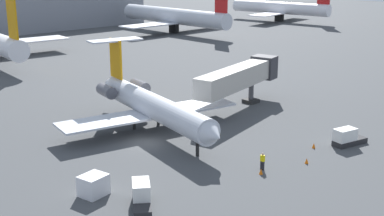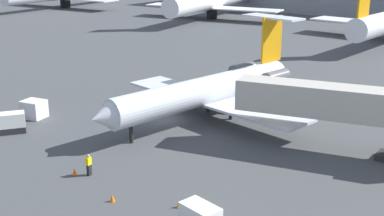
{
  "view_description": "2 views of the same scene",
  "coord_description": "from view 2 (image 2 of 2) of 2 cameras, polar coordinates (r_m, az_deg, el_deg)",
  "views": [
    {
      "loc": [
        -32.47,
        -42.17,
        19.2
      ],
      "look_at": [
        6.12,
        -0.99,
        2.95
      ],
      "focal_mm": 48.59,
      "sensor_mm": 36.0,
      "label": 1
    },
    {
      "loc": [
        30.22,
        -36.94,
        16.28
      ],
      "look_at": [
        4.56,
        -1.68,
        2.49
      ],
      "focal_mm": 47.15,
      "sensor_mm": 36.0,
      "label": 2
    }
  ],
  "objects": [
    {
      "name": "ground_plane",
      "position": [
        50.45,
        -3.06,
        -1.37
      ],
      "size": [
        400.0,
        400.0,
        0.1
      ],
      "primitive_type": "cube",
      "color": "#424447"
    },
    {
      "name": "regional_jet",
      "position": [
        49.96,
        2.18,
        2.2
      ],
      "size": [
        22.15,
        26.34,
        9.39
      ],
      "color": "silver",
      "rests_on": "ground_plane"
    },
    {
      "name": "jet_bridge",
      "position": [
        42.7,
        18.28,
        0.31
      ],
      "size": [
        17.97,
        6.97,
        5.96
      ],
      "color": "#B7B2A8",
      "rests_on": "ground_plane"
    },
    {
      "name": "ground_crew_marshaller",
      "position": [
        38.75,
        -11.59,
        -6.3
      ],
      "size": [
        0.28,
        0.41,
        1.69
      ],
      "color": "black",
      "rests_on": "ground_plane"
    },
    {
      "name": "baggage_tug_trailing",
      "position": [
        49.5,
        -20.12,
        -1.75
      ],
      "size": [
        3.46,
        4.07,
        1.9
      ],
      "color": "#262628",
      "rests_on": "ground_plane"
    },
    {
      "name": "cargo_container_uld",
      "position": [
        53.17,
        -17.45,
        -0.11
      ],
      "size": [
        2.48,
        2.25,
        1.78
      ],
      "color": "silver",
      "rests_on": "ground_plane"
    },
    {
      "name": "traffic_cone_near",
      "position": [
        39.27,
        -13.15,
        -7.0
      ],
      "size": [
        0.36,
        0.36,
        0.55
      ],
      "color": "orange",
      "rests_on": "ground_plane"
    },
    {
      "name": "traffic_cone_mid",
      "position": [
        33.75,
        -1.49,
        -10.77
      ],
      "size": [
        0.36,
        0.36,
        0.55
      ],
      "color": "orange",
      "rests_on": "ground_plane"
    },
    {
      "name": "traffic_cone_far",
      "position": [
        34.89,
        -9.01,
        -10.0
      ],
      "size": [
        0.36,
        0.36,
        0.55
      ],
      "color": "orange",
      "rests_on": "ground_plane"
    },
    {
      "name": "parked_airliner_west_mid",
      "position": [
        123.84,
        2.24,
        12.05
      ],
      "size": [
        34.64,
        40.82,
        13.73
      ],
      "color": "white",
      "rests_on": "ground_plane"
    }
  ]
}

